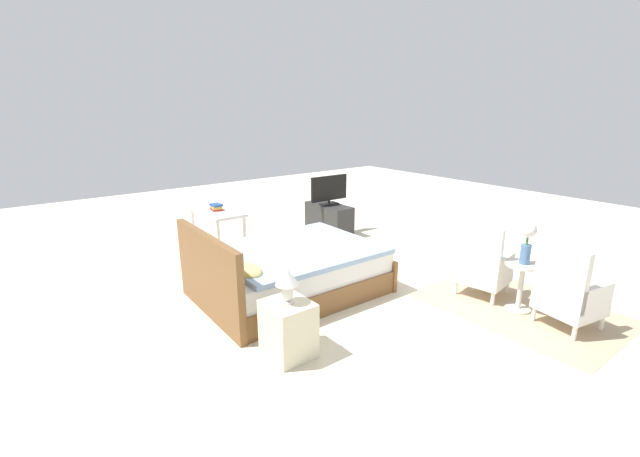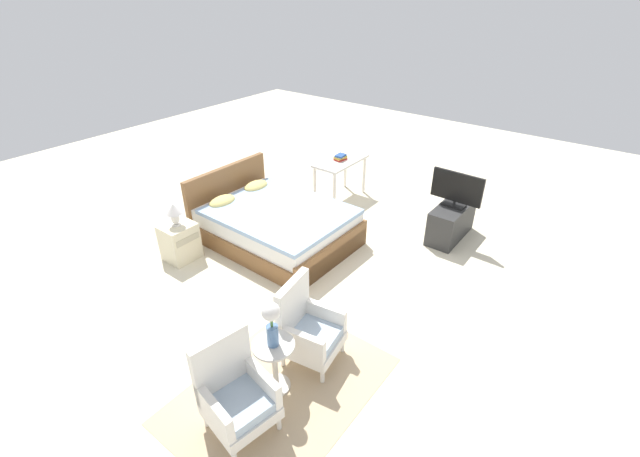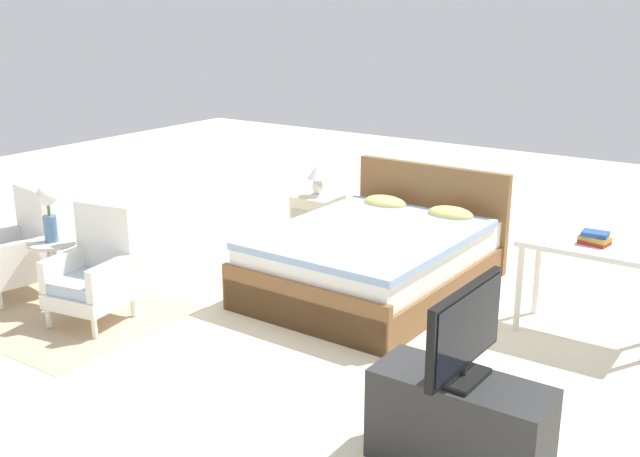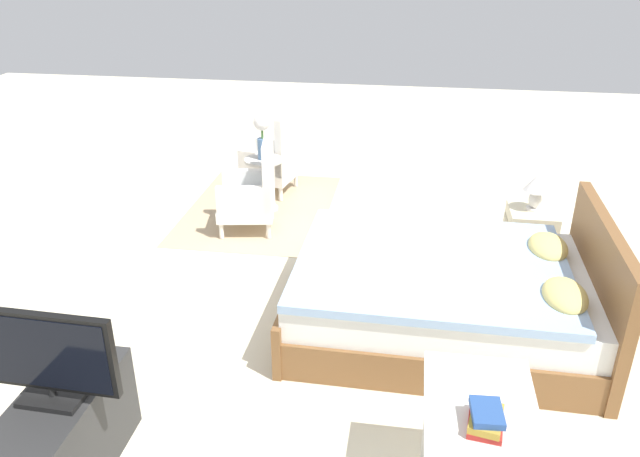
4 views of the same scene
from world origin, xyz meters
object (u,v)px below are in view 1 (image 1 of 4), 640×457
Objects in this scene: nightstand at (288,329)px; book_stack at (216,207)px; armchair_by_window_left at (568,294)px; bed at (287,271)px; flower_vase at (527,239)px; side_table at (521,281)px; table_lamp at (287,281)px; tv_stand at (329,219)px; armchair_by_window_right at (482,266)px; vanity_desk at (217,217)px; tv_flatscreen at (329,190)px.

book_stack reaches higher than nightstand.
bed is at bearing 36.61° from armchair_by_window_left.
side_table is at bearing -90.00° from flower_vase.
flower_vase is at bearing -153.26° from book_stack.
flower_vase is 2.74m from table_lamp.
tv_stand is (2.88, -2.81, -0.48)m from table_lamp.
armchair_by_window_left is at bearing 177.20° from tv_stand.
armchair_by_window_right is at bearing -149.87° from book_stack.
armchair_by_window_right is 2.79× the size of table_lamp.
nightstand is at bearing -90.00° from table_lamp.
vanity_desk is 0.16m from book_stack.
flower_vase is 0.62× the size of tv_flatscreen.
bed is 4.10× the size of nightstand.
armchair_by_window_right is 3.28m from tv_flatscreen.
nightstand is at bearing 147.14° from bed.
nightstand is at bearing 62.55° from armchair_by_window_left.
flower_vase is (0.50, 0.00, 0.48)m from armchair_by_window_left.
bed is at bearing 129.96° from tv_flatscreen.
table_lamp is 4.06m from tv_stand.
vanity_desk is (4.33, 1.93, 0.24)m from armchair_by_window_left.
book_stack is (2.97, -0.68, 0.03)m from table_lamp.
side_table is 1.73× the size of table_lamp.
side_table is at bearing 176.77° from tv_stand.
nightstand is (1.35, 2.61, -0.11)m from armchair_by_window_left.
table_lamp is at bearing 82.19° from armchair_by_window_right.
tv_flatscreen is at bearing -44.28° from table_lamp.
tv_flatscreen reaches higher than armchair_by_window_left.
table_lamp is at bearing 147.12° from bed.
tv_flatscreen is at bearing -3.23° from side_table.
flower_vase is at bearing -137.22° from bed.
flower_vase is at bearing -108.21° from table_lamp.
armchair_by_window_right is at bearing -97.81° from table_lamp.
tv_flatscreen reaches higher than book_stack.
tv_flatscreen reaches higher than tv_stand.
book_stack is (3.83, 1.93, -0.08)m from flower_vase.
side_table is at bearing -108.21° from table_lamp.
tv_stand is 2.16m from vanity_desk.
armchair_by_window_left is at bearing -179.57° from side_table.
vanity_desk is 4.50× the size of book_stack.
tv_flatscreen reaches higher than armchair_by_window_right.
table_lamp is 3.04m from book_stack.
tv_stand is at bearing -44.30° from table_lamp.
armchair_by_window_left is 0.50m from side_table.
nightstand is 0.56× the size of tv_stand.
bed is 1.88m from book_stack.
bed is at bearing -177.84° from book_stack.
nightstand is 1.63× the size of table_lamp.
side_table is 0.60× the size of tv_stand.
side_table is at bearing 176.77° from tv_flatscreen.
book_stack is at bearing -12.82° from nightstand.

